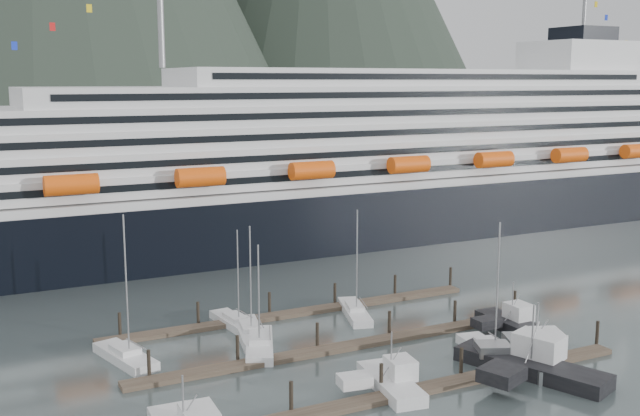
# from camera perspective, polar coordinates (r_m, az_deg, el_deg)

# --- Properties ---
(ground) EXTENTS (1600.00, 1600.00, 0.00)m
(ground) POSITION_cam_1_polar(r_m,az_deg,el_deg) (81.49, 6.24, -10.70)
(ground) COLOR #495657
(ground) RESTS_ON ground
(cruise_ship) EXTENTS (210.00, 30.40, 50.30)m
(cruise_ship) POSITION_cam_1_polar(r_m,az_deg,el_deg) (139.86, 4.42, 2.99)
(cruise_ship) COLOR black
(cruise_ship) RESTS_ON ground
(dock_near) EXTENTS (48.18, 2.28, 3.20)m
(dock_near) POSITION_cam_1_polar(r_m,az_deg,el_deg) (71.16, 7.29, -13.57)
(dock_near) COLOR #45382C
(dock_near) RESTS_ON ground
(dock_mid) EXTENTS (48.18, 2.28, 3.20)m
(dock_mid) POSITION_cam_1_polar(r_m,az_deg,el_deg) (81.45, 2.09, -10.42)
(dock_mid) COLOR #45382C
(dock_mid) RESTS_ON ground
(dock_far) EXTENTS (48.18, 2.28, 3.20)m
(dock_far) POSITION_cam_1_polar(r_m,az_deg,el_deg) (92.43, -1.83, -7.95)
(dock_far) COLOR #45382C
(dock_far) RESTS_ON ground
(sailboat_a) EXTENTS (5.00, 9.88, 15.87)m
(sailboat_a) POSITION_cam_1_polar(r_m,az_deg,el_deg) (80.31, -14.61, -10.93)
(sailboat_a) COLOR silver
(sailboat_a) RESTS_ON ground
(sailboat_b) EXTENTS (4.87, 10.62, 13.31)m
(sailboat_b) POSITION_cam_1_polar(r_m,az_deg,el_deg) (85.09, -5.35, -9.48)
(sailboat_b) COLOR silver
(sailboat_b) RESTS_ON ground
(sailboat_c) EXTENTS (6.42, 10.49, 12.17)m
(sailboat_c) POSITION_cam_1_polar(r_m,az_deg,el_deg) (81.22, -4.63, -10.43)
(sailboat_c) COLOR silver
(sailboat_c) RESTS_ON ground
(sailboat_d) EXTENTS (5.36, 10.38, 13.66)m
(sailboat_d) POSITION_cam_1_polar(r_m,az_deg,el_deg) (92.19, 2.66, -7.93)
(sailboat_d) COLOR silver
(sailboat_d) RESTS_ON ground
(sailboat_e) EXTENTS (3.31, 9.53, 12.08)m
(sailboat_e) POSITION_cam_1_polar(r_m,az_deg,el_deg) (88.62, -6.47, -8.73)
(sailboat_e) COLOR silver
(sailboat_e) RESTS_ON ground
(sailboat_h) EXTENTS (4.24, 9.95, 14.86)m
(sailboat_h) POSITION_cam_1_polar(r_m,az_deg,el_deg) (81.09, 12.81, -10.66)
(sailboat_h) COLOR silver
(sailboat_h) RESTS_ON ground
(trawler_b) EXTENTS (7.50, 9.82, 6.11)m
(trawler_b) POSITION_cam_1_polar(r_m,az_deg,el_deg) (71.34, 5.33, -13.02)
(trawler_b) COLOR silver
(trawler_b) RESTS_ON ground
(trawler_c) EXTENTS (12.22, 15.59, 7.79)m
(trawler_c) POSITION_cam_1_polar(r_m,az_deg,el_deg) (77.12, 15.72, -11.46)
(trawler_c) COLOR black
(trawler_c) RESTS_ON ground
(trawler_d) EXTENTS (10.02, 12.14, 6.96)m
(trawler_d) POSITION_cam_1_polar(r_m,az_deg,el_deg) (80.30, 16.02, -10.67)
(trawler_d) COLOR #979A9C
(trawler_d) RESTS_ON ground
(trawler_e) EXTENTS (7.34, 9.63, 6.21)m
(trawler_e) POSITION_cam_1_polar(r_m,az_deg,el_deg) (89.60, 14.34, -8.48)
(trawler_e) COLOR black
(trawler_e) RESTS_ON ground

